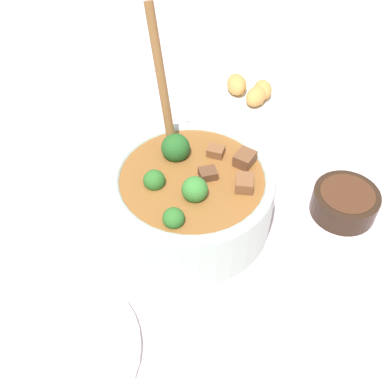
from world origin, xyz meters
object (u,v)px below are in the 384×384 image
(empty_plate, at_px, (54,351))
(food_plate, at_px, (246,98))
(stew_bowl, at_px, (192,195))
(condiment_bowl, at_px, (345,201))

(empty_plate, height_order, food_plate, food_plate)
(stew_bowl, height_order, empty_plate, stew_bowl)
(stew_bowl, height_order, condiment_bowl, stew_bowl)
(condiment_bowl, xyz_separation_m, empty_plate, (0.44, 0.02, -0.01))
(stew_bowl, distance_m, empty_plate, 0.26)
(condiment_bowl, bearing_deg, empty_plate, 2.97)
(stew_bowl, relative_size, food_plate, 1.11)
(condiment_bowl, height_order, food_plate, food_plate)
(stew_bowl, xyz_separation_m, condiment_bowl, (-0.21, 0.08, -0.03))
(condiment_bowl, relative_size, food_plate, 0.37)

